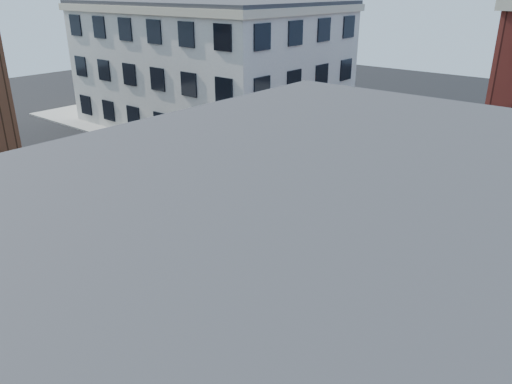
% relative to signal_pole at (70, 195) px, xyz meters
% --- Properties ---
extents(ground, '(120.00, 120.00, 0.00)m').
position_rel_signal_pole_xyz_m(ground, '(6.72, 6.68, -2.86)').
color(ground, black).
rests_on(ground, ground).
extents(sidewalk_nw, '(30.00, 30.00, 0.15)m').
position_rel_signal_pole_xyz_m(sidewalk_nw, '(-14.28, 27.68, -2.78)').
color(sidewalk_nw, gray).
rests_on(sidewalk_nw, ground).
extents(building_nw, '(22.00, 16.00, 11.00)m').
position_rel_signal_pole_xyz_m(building_nw, '(-12.28, 22.68, 2.64)').
color(building_nw, silver).
rests_on(building_nw, ground).
extents(tree_near, '(2.69, 2.69, 4.49)m').
position_rel_signal_pole_xyz_m(tree_near, '(14.28, 16.65, 0.30)').
color(tree_near, black).
rests_on(tree_near, ground).
extents(tree_far, '(2.43, 2.43, 4.07)m').
position_rel_signal_pole_xyz_m(tree_far, '(14.28, 22.65, 0.02)').
color(tree_far, black).
rests_on(tree_far, ground).
extents(signal_pole, '(1.29, 1.24, 4.60)m').
position_rel_signal_pole_xyz_m(signal_pole, '(0.00, 0.00, 0.00)').
color(signal_pole, black).
rests_on(signal_pole, ground).
extents(box_truck, '(7.57, 2.62, 3.38)m').
position_rel_signal_pole_xyz_m(box_truck, '(18.62, 1.70, -1.10)').
color(box_truck, white).
rests_on(box_truck, ground).
extents(traffic_cone, '(0.41, 0.41, 0.66)m').
position_rel_signal_pole_xyz_m(traffic_cone, '(1.02, 3.13, -2.54)').
color(traffic_cone, '#F63B0A').
rests_on(traffic_cone, ground).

